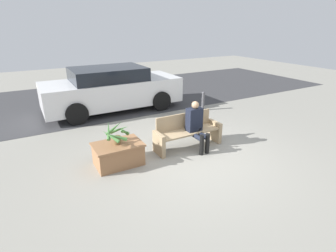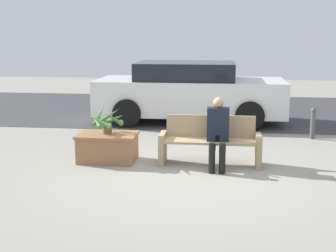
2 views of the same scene
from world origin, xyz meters
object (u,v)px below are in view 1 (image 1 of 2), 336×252
bench (187,132)px  person_seated (197,125)px  potted_plant (117,134)px  bollard_post (203,101)px  planter_box (118,153)px  parked_car (112,89)px

bench → person_seated: bearing=-56.3°
bench → potted_plant: 1.78m
bollard_post → potted_plant: bearing=-150.2°
person_seated → planter_box: (-1.89, 0.17, -0.35)m
parked_car → bollard_post: size_ratio=6.93×
potted_plant → bollard_post: (3.83, 2.19, -0.37)m
potted_plant → parked_car: bearing=73.5°
bench → parked_car: size_ratio=0.37×
potted_plant → parked_car: (1.12, 3.79, 0.03)m
planter_box → bollard_post: bearing=29.7°
bollard_post → bench: bearing=-133.8°
person_seated → potted_plant: size_ratio=1.86×
bench → parked_car: bearing=99.5°
person_seated → parked_car: (-0.76, 3.96, 0.13)m
planter_box → potted_plant: (0.01, -0.00, 0.45)m
bench → potted_plant: size_ratio=2.72×
person_seated → planter_box: size_ratio=1.14×
planter_box → parked_car: parked_car is taller
potted_plant → bollard_post: 4.42m
bollard_post → planter_box: bearing=-150.3°
planter_box → bench: bearing=0.9°
bench → bollard_post: 2.99m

